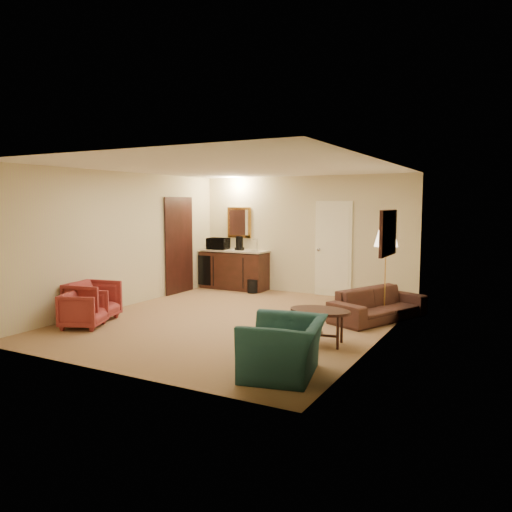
{
  "coord_description": "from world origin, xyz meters",
  "views": [
    {
      "loc": [
        4.28,
        -7.24,
        1.99
      ],
      "look_at": [
        0.13,
        0.5,
        1.07
      ],
      "focal_mm": 35.0,
      "sensor_mm": 36.0,
      "label": 1
    }
  ],
  "objects_px": {
    "teal_armchair": "(284,338)",
    "waste_bin": "(253,286)",
    "wetbar_cabinet": "(234,269)",
    "coffee_maker": "(239,243)",
    "coffee_table": "(320,327)",
    "microwave": "(218,242)",
    "rose_chair_far": "(84,308)",
    "floor_lamp": "(385,274)",
    "sofa": "(379,299)",
    "rose_chair_near": "(93,299)"
  },
  "relations": [
    {
      "from": "wetbar_cabinet",
      "to": "rose_chair_far",
      "type": "bearing_deg",
      "value": -93.31
    },
    {
      "from": "coffee_table",
      "to": "coffee_maker",
      "type": "relative_size",
      "value": 2.71
    },
    {
      "from": "rose_chair_far",
      "to": "teal_armchair",
      "type": "bearing_deg",
      "value": -121.58
    },
    {
      "from": "teal_armchair",
      "to": "rose_chair_far",
      "type": "distance_m",
      "value": 3.84
    },
    {
      "from": "coffee_maker",
      "to": "floor_lamp",
      "type": "bearing_deg",
      "value": -27.98
    },
    {
      "from": "teal_armchair",
      "to": "rose_chair_far",
      "type": "bearing_deg",
      "value": -110.06
    },
    {
      "from": "wetbar_cabinet",
      "to": "rose_chair_far",
      "type": "distance_m",
      "value": 4.33
    },
    {
      "from": "floor_lamp",
      "to": "waste_bin",
      "type": "relative_size",
      "value": 5.15
    },
    {
      "from": "microwave",
      "to": "sofa",
      "type": "bearing_deg",
      "value": -24.16
    },
    {
      "from": "microwave",
      "to": "waste_bin",
      "type": "bearing_deg",
      "value": -16.29
    },
    {
      "from": "teal_armchair",
      "to": "microwave",
      "type": "xyz_separation_m",
      "value": [
        -3.95,
        4.77,
        0.64
      ]
    },
    {
      "from": "coffee_table",
      "to": "wetbar_cabinet",
      "type": "bearing_deg",
      "value": 135.25
    },
    {
      "from": "sofa",
      "to": "coffee_maker",
      "type": "bearing_deg",
      "value": 91.21
    },
    {
      "from": "coffee_table",
      "to": "coffee_maker",
      "type": "bearing_deg",
      "value": 133.97
    },
    {
      "from": "sofa",
      "to": "coffee_table",
      "type": "distance_m",
      "value": 1.92
    },
    {
      "from": "teal_armchair",
      "to": "waste_bin",
      "type": "bearing_deg",
      "value": -159.87
    },
    {
      "from": "teal_armchair",
      "to": "microwave",
      "type": "distance_m",
      "value": 6.23
    },
    {
      "from": "rose_chair_far",
      "to": "coffee_table",
      "type": "relative_size",
      "value": 0.73
    },
    {
      "from": "wetbar_cabinet",
      "to": "microwave",
      "type": "distance_m",
      "value": 0.75
    },
    {
      "from": "rose_chair_near",
      "to": "rose_chair_far",
      "type": "distance_m",
      "value": 0.5
    },
    {
      "from": "wetbar_cabinet",
      "to": "rose_chair_near",
      "type": "relative_size",
      "value": 2.2
    },
    {
      "from": "coffee_table",
      "to": "waste_bin",
      "type": "relative_size",
      "value": 2.92
    },
    {
      "from": "rose_chair_near",
      "to": "sofa",
      "type": "bearing_deg",
      "value": -71.71
    },
    {
      "from": "coffee_table",
      "to": "floor_lamp",
      "type": "height_order",
      "value": "floor_lamp"
    },
    {
      "from": "sofa",
      "to": "coffee_maker",
      "type": "distance_m",
      "value": 4.03
    },
    {
      "from": "coffee_table",
      "to": "microwave",
      "type": "xyz_separation_m",
      "value": [
        -3.85,
        3.36,
        0.83
      ]
    },
    {
      "from": "microwave",
      "to": "teal_armchair",
      "type": "bearing_deg",
      "value": -55.22
    },
    {
      "from": "rose_chair_near",
      "to": "coffee_table",
      "type": "bearing_deg",
      "value": -93.62
    },
    {
      "from": "coffee_table",
      "to": "floor_lamp",
      "type": "relative_size",
      "value": 0.57
    },
    {
      "from": "rose_chair_near",
      "to": "floor_lamp",
      "type": "relative_size",
      "value": 0.48
    },
    {
      "from": "sofa",
      "to": "coffee_table",
      "type": "relative_size",
      "value": 2.11
    },
    {
      "from": "microwave",
      "to": "coffee_maker",
      "type": "distance_m",
      "value": 0.55
    },
    {
      "from": "wetbar_cabinet",
      "to": "sofa",
      "type": "distance_m",
      "value": 4.1
    },
    {
      "from": "microwave",
      "to": "rose_chair_near",
      "type": "bearing_deg",
      "value": -96.32
    },
    {
      "from": "rose_chair_far",
      "to": "microwave",
      "type": "relative_size",
      "value": 1.3
    },
    {
      "from": "wetbar_cabinet",
      "to": "teal_armchair",
      "type": "bearing_deg",
      "value": -53.72
    },
    {
      "from": "teal_armchair",
      "to": "coffee_maker",
      "type": "xyz_separation_m",
      "value": [
        -3.4,
        4.84,
        0.64
      ]
    },
    {
      "from": "teal_armchair",
      "to": "coffee_maker",
      "type": "bearing_deg",
      "value": -157.21
    },
    {
      "from": "sofa",
      "to": "microwave",
      "type": "xyz_separation_m",
      "value": [
        -4.2,
        1.47,
        0.73
      ]
    },
    {
      "from": "waste_bin",
      "to": "coffee_maker",
      "type": "bearing_deg",
      "value": 150.93
    },
    {
      "from": "wetbar_cabinet",
      "to": "coffee_maker",
      "type": "distance_m",
      "value": 0.64
    },
    {
      "from": "sofa",
      "to": "microwave",
      "type": "relative_size",
      "value": 3.77
    },
    {
      "from": "wetbar_cabinet",
      "to": "rose_chair_far",
      "type": "relative_size",
      "value": 2.58
    },
    {
      "from": "teal_armchair",
      "to": "coffee_table",
      "type": "height_order",
      "value": "teal_armchair"
    },
    {
      "from": "sofa",
      "to": "rose_chair_near",
      "type": "xyz_separation_m",
      "value": [
        -4.3,
        -2.35,
        0.01
      ]
    },
    {
      "from": "floor_lamp",
      "to": "coffee_maker",
      "type": "height_order",
      "value": "floor_lamp"
    },
    {
      "from": "coffee_table",
      "to": "floor_lamp",
      "type": "xyz_separation_m",
      "value": [
        0.4,
        2.1,
        0.52
      ]
    },
    {
      "from": "rose_chair_near",
      "to": "microwave",
      "type": "bearing_deg",
      "value": -11.9
    },
    {
      "from": "rose_chair_far",
      "to": "coffee_maker",
      "type": "xyz_separation_m",
      "value": [
        0.4,
        4.32,
        0.76
      ]
    },
    {
      "from": "teal_armchair",
      "to": "coffee_maker",
      "type": "relative_size",
      "value": 3.15
    }
  ]
}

